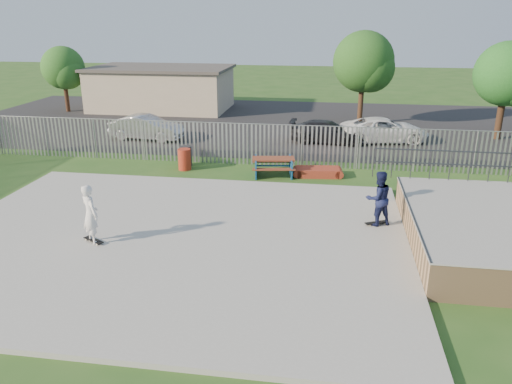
# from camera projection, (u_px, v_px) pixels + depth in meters

# --- Properties ---
(ground) EXTENTS (120.00, 120.00, 0.00)m
(ground) POSITION_uv_depth(u_px,v_px,m) (170.00, 241.00, 15.99)
(ground) COLOR #29531C
(ground) RESTS_ON ground
(concrete_slab) EXTENTS (15.00, 12.00, 0.15)m
(concrete_slab) POSITION_uv_depth(u_px,v_px,m) (170.00, 239.00, 15.96)
(concrete_slab) COLOR #A2A29C
(concrete_slab) RESTS_ON ground
(quarter_pipe) EXTENTS (5.50, 7.05, 2.19)m
(quarter_pipe) POSITION_uv_depth(u_px,v_px,m) (475.00, 230.00, 15.42)
(quarter_pipe) COLOR tan
(quarter_pipe) RESTS_ON ground
(fence) EXTENTS (26.04, 16.02, 2.00)m
(fence) POSITION_uv_depth(u_px,v_px,m) (229.00, 171.00, 19.78)
(fence) COLOR gray
(fence) RESTS_ON ground
(picnic_table) EXTENTS (2.11, 1.83, 0.80)m
(picnic_table) POSITION_uv_depth(u_px,v_px,m) (273.00, 166.00, 22.47)
(picnic_table) COLOR brown
(picnic_table) RESTS_ON ground
(funbox) EXTENTS (1.93, 1.10, 0.37)m
(funbox) POSITION_uv_depth(u_px,v_px,m) (318.00, 172.00, 22.42)
(funbox) COLOR maroon
(funbox) RESTS_ON ground
(trash_bin_red) EXTENTS (0.59, 0.59, 0.99)m
(trash_bin_red) POSITION_uv_depth(u_px,v_px,m) (185.00, 159.00, 23.24)
(trash_bin_red) COLOR maroon
(trash_bin_red) RESTS_ON ground
(trash_bin_grey) EXTENTS (0.57, 0.57, 0.95)m
(trash_bin_grey) POSITION_uv_depth(u_px,v_px,m) (186.00, 156.00, 23.88)
(trash_bin_grey) COLOR black
(trash_bin_grey) RESTS_ON ground
(parking_lot) EXTENTS (40.00, 18.00, 0.02)m
(parking_lot) POSITION_uv_depth(u_px,v_px,m) (258.00, 122.00, 33.69)
(parking_lot) COLOR black
(parking_lot) RESTS_ON ground
(car_silver) EXTENTS (4.38, 1.90, 1.40)m
(car_silver) POSITION_uv_depth(u_px,v_px,m) (147.00, 128.00, 28.79)
(car_silver) COLOR #B6B6BB
(car_silver) RESTS_ON parking_lot
(car_dark) EXTENTS (4.34, 1.95, 1.24)m
(car_dark) POSITION_uv_depth(u_px,v_px,m) (327.00, 132.00, 28.09)
(car_dark) COLOR black
(car_dark) RESTS_ON parking_lot
(car_white) EXTENTS (5.21, 3.07, 1.36)m
(car_white) POSITION_uv_depth(u_px,v_px,m) (384.00, 130.00, 28.28)
(car_white) COLOR white
(car_white) RESTS_ON parking_lot
(building) EXTENTS (10.40, 6.40, 3.20)m
(building) POSITION_uv_depth(u_px,v_px,m) (162.00, 88.00, 38.01)
(building) COLOR #BEAD92
(building) RESTS_ON ground
(tree_left) EXTENTS (3.09, 3.09, 4.77)m
(tree_left) POSITION_uv_depth(u_px,v_px,m) (63.00, 68.00, 36.47)
(tree_left) COLOR #3F2619
(tree_left) RESTS_ON ground
(tree_mid) EXTENTS (3.88, 3.88, 5.99)m
(tree_mid) POSITION_uv_depth(u_px,v_px,m) (364.00, 62.00, 31.85)
(tree_mid) COLOR #462D1C
(tree_mid) RESTS_ON ground
(tree_right) EXTENTS (3.59, 3.59, 5.55)m
(tree_right) POSITION_uv_depth(u_px,v_px,m) (507.00, 74.00, 27.93)
(tree_right) COLOR #3E2819
(tree_right) RESTS_ON ground
(skateboard_a) EXTENTS (0.81, 0.53, 0.08)m
(skateboard_a) POSITION_uv_depth(u_px,v_px,m) (376.00, 223.00, 16.87)
(skateboard_a) COLOR black
(skateboard_a) RESTS_ON concrete_slab
(skateboard_b) EXTENTS (0.80, 0.56, 0.08)m
(skateboard_b) POSITION_uv_depth(u_px,v_px,m) (94.00, 241.00, 15.56)
(skateboard_b) COLOR black
(skateboard_b) RESTS_ON concrete_slab
(skater_navy) EXTENTS (1.13, 1.04, 1.88)m
(skater_navy) POSITION_uv_depth(u_px,v_px,m) (378.00, 198.00, 16.57)
(skater_navy) COLOR #151B42
(skater_navy) RESTS_ON concrete_slab
(skater_white) EXTENTS (0.81, 0.78, 1.88)m
(skater_white) POSITION_uv_depth(u_px,v_px,m) (90.00, 214.00, 15.26)
(skater_white) COLOR white
(skater_white) RESTS_ON concrete_slab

